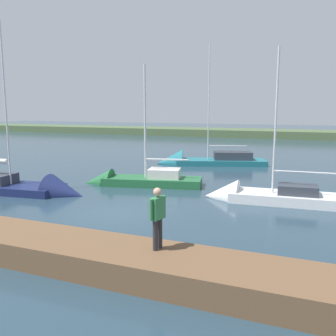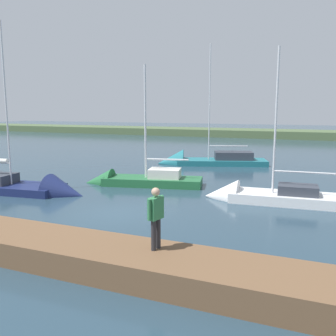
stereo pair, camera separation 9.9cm
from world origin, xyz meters
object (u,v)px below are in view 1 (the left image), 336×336
object	(u,v)px
sailboat_near_dock	(201,163)
sailboat_outer_mooring	(135,183)
sailboat_far_right	(23,191)
person_on_dock	(157,214)
sailboat_inner_slip	(262,199)

from	to	relation	value
sailboat_near_dock	sailboat_outer_mooring	xyz separation A→B (m)	(1.30, 9.51, -0.07)
sailboat_outer_mooring	sailboat_far_right	size ratio (longest dim) A/B	0.79
sailboat_far_right	person_on_dock	xyz separation A→B (m)	(-11.07, 6.54, 1.68)
sailboat_outer_mooring	person_on_dock	bearing A→B (deg)	107.23
sailboat_outer_mooring	sailboat_far_right	xyz separation A→B (m)	(4.82, 4.23, -0.00)
sailboat_inner_slip	person_on_dock	bearing A→B (deg)	76.49
sailboat_far_right	person_on_dock	distance (m)	12.97
sailboat_far_right	sailboat_near_dock	bearing A→B (deg)	59.00
sailboat_near_dock	sailboat_outer_mooring	bearing A→B (deg)	63.56
sailboat_far_right	sailboat_inner_slip	size ratio (longest dim) A/B	1.23
sailboat_outer_mooring	person_on_dock	xyz separation A→B (m)	(-6.25, 10.77, 1.68)
sailboat_near_dock	person_on_dock	distance (m)	20.94
person_on_dock	sailboat_outer_mooring	bearing A→B (deg)	-46.92
sailboat_near_dock	sailboat_inner_slip	distance (m)	12.56
sailboat_outer_mooring	person_on_dock	distance (m)	12.57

